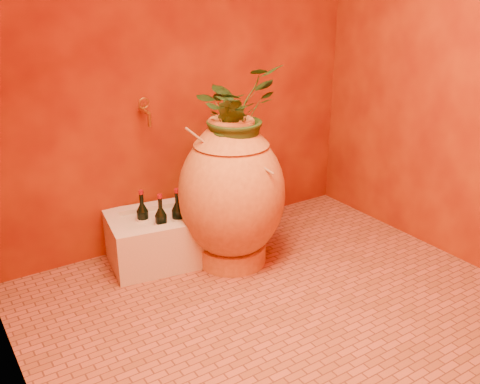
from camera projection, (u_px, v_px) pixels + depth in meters
floor at (273, 302)px, 2.85m from camera, size 2.50×2.50×0.00m
wall_back at (178, 43)px, 3.16m from camera, size 2.50×0.02×2.50m
wall_right at (457, 46)px, 3.02m from camera, size 0.02×2.00×2.50m
amphora at (232, 193)px, 3.11m from camera, size 0.73×0.73×0.89m
stone_basin at (164, 238)px, 3.24m from camera, size 0.71×0.54×0.30m
wine_bottle_a at (143, 220)px, 3.17m from camera, size 0.07×0.07×0.30m
wine_bottle_b at (178, 220)px, 3.17m from camera, size 0.08×0.08×0.31m
wine_bottle_c at (161, 225)px, 3.11m from camera, size 0.07×0.07×0.30m
wall_tap at (145, 110)px, 3.09m from camera, size 0.07×0.14×0.16m
plant_main at (236, 113)px, 2.94m from camera, size 0.56×0.51×0.52m
plant_side at (229, 128)px, 2.88m from camera, size 0.22×0.24×0.34m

